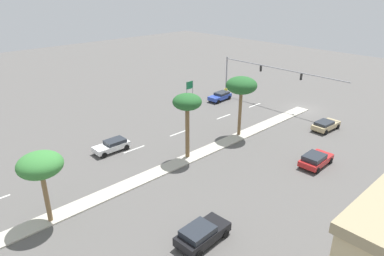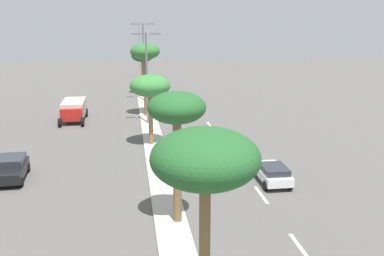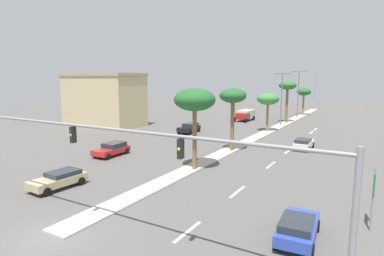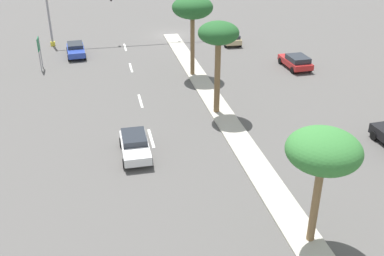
{
  "view_description": "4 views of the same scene",
  "coord_description": "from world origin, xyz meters",
  "px_view_note": "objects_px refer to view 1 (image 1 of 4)",
  "views": [
    {
      "loc": [
        -24.47,
        45.88,
        17.67
      ],
      "look_at": [
        0.08,
        22.91,
        3.45
      ],
      "focal_mm": 32.31,
      "sensor_mm": 36.0,
      "label": 1
    },
    {
      "loc": [
        -2.06,
        0.1,
        11.17
      ],
      "look_at": [
        2.31,
        31.62,
        3.18
      ],
      "focal_mm": 43.51,
      "sensor_mm": 36.0,
      "label": 2
    },
    {
      "loc": [
        14.43,
        -10.06,
        8.35
      ],
      "look_at": [
        -3.65,
        21.08,
        2.69
      ],
      "focal_mm": 29.88,
      "sensor_mm": 36.0,
      "label": 3
    },
    {
      "loc": [
        9.05,
        54.11,
        14.94
      ],
      "look_at": [
        3.69,
        29.52,
        2.09
      ],
      "focal_mm": 41.68,
      "sensor_mm": 36.0,
      "label": 4
    }
  ],
  "objects_px": {
    "sedan_red_trailing": "(316,159)",
    "sedan_black_center": "(202,233)",
    "sedan_tan_leading": "(326,125)",
    "sedan_white_far": "(112,145)",
    "palm_tree_left": "(241,86)",
    "directional_road_sign": "(190,87)",
    "traffic_signal_gantry": "(255,74)",
    "palm_tree_leading": "(187,104)",
    "sedan_blue_left": "(220,96)",
    "palm_tree_trailing": "(40,166)"
  },
  "relations": [
    {
      "from": "sedan_red_trailing",
      "to": "sedan_black_center",
      "type": "distance_m",
      "value": 16.72
    },
    {
      "from": "sedan_black_center",
      "to": "sedan_tan_leading",
      "type": "bearing_deg",
      "value": -81.32
    },
    {
      "from": "sedan_tan_leading",
      "to": "sedan_red_trailing",
      "type": "height_order",
      "value": "sedan_red_trailing"
    },
    {
      "from": "sedan_white_far",
      "to": "palm_tree_left",
      "type": "bearing_deg",
      "value": -116.43
    },
    {
      "from": "directional_road_sign",
      "to": "palm_tree_left",
      "type": "xyz_separation_m",
      "value": [
        -14.25,
        4.8,
        4.07
      ]
    },
    {
      "from": "traffic_signal_gantry",
      "to": "palm_tree_leading",
      "type": "relative_size",
      "value": 3.0
    },
    {
      "from": "sedan_white_far",
      "to": "sedan_red_trailing",
      "type": "bearing_deg",
      "value": -141.93
    },
    {
      "from": "palm_tree_leading",
      "to": "sedan_red_trailing",
      "type": "height_order",
      "value": "palm_tree_leading"
    },
    {
      "from": "palm_tree_left",
      "to": "traffic_signal_gantry",
      "type": "bearing_deg",
      "value": -59.53
    },
    {
      "from": "directional_road_sign",
      "to": "sedan_blue_left",
      "type": "relative_size",
      "value": 0.76
    },
    {
      "from": "sedan_black_center",
      "to": "directional_road_sign",
      "type": "bearing_deg",
      "value": -41.22
    },
    {
      "from": "palm_tree_trailing",
      "to": "sedan_white_far",
      "type": "height_order",
      "value": "palm_tree_trailing"
    },
    {
      "from": "sedan_red_trailing",
      "to": "sedan_blue_left",
      "type": "height_order",
      "value": "sedan_red_trailing"
    },
    {
      "from": "palm_tree_leading",
      "to": "sedan_tan_leading",
      "type": "xyz_separation_m",
      "value": [
        -6.56,
        -18.17,
        -5.47
      ]
    },
    {
      "from": "palm_tree_left",
      "to": "sedan_blue_left",
      "type": "xyz_separation_m",
      "value": [
        10.99,
        -8.51,
        -5.63
      ]
    },
    {
      "from": "palm_tree_left",
      "to": "palm_tree_trailing",
      "type": "distance_m",
      "value": 24.17
    },
    {
      "from": "palm_tree_leading",
      "to": "sedan_white_far",
      "type": "distance_m",
      "value": 10.22
    },
    {
      "from": "traffic_signal_gantry",
      "to": "palm_tree_left",
      "type": "height_order",
      "value": "palm_tree_left"
    },
    {
      "from": "sedan_red_trailing",
      "to": "sedan_blue_left",
      "type": "distance_m",
      "value": 23.2
    },
    {
      "from": "sedan_white_far",
      "to": "sedan_blue_left",
      "type": "distance_m",
      "value": 22.77
    },
    {
      "from": "directional_road_sign",
      "to": "sedan_white_far",
      "type": "distance_m",
      "value": 20.14
    },
    {
      "from": "traffic_signal_gantry",
      "to": "sedan_red_trailing",
      "type": "xyz_separation_m",
      "value": [
        -18.1,
        13.21,
        -3.5
      ]
    },
    {
      "from": "traffic_signal_gantry",
      "to": "sedan_white_far",
      "type": "distance_m",
      "value": 27.07
    },
    {
      "from": "traffic_signal_gantry",
      "to": "sedan_tan_leading",
      "type": "xyz_separation_m",
      "value": [
        -14.2,
        3.49,
        -3.54
      ]
    },
    {
      "from": "palm_tree_left",
      "to": "sedan_red_trailing",
      "type": "xyz_separation_m",
      "value": [
        -10.49,
        0.27,
        -5.6
      ]
    },
    {
      "from": "palm_tree_left",
      "to": "sedan_white_far",
      "type": "height_order",
      "value": "palm_tree_left"
    },
    {
      "from": "palm_tree_leading",
      "to": "sedan_black_center",
      "type": "distance_m",
      "value": 14.47
    },
    {
      "from": "directional_road_sign",
      "to": "sedan_red_trailing",
      "type": "distance_m",
      "value": 25.3
    },
    {
      "from": "directional_road_sign",
      "to": "sedan_white_far",
      "type": "xyz_separation_m",
      "value": [
        -7.35,
        18.69,
        -1.56
      ]
    },
    {
      "from": "palm_tree_trailing",
      "to": "sedan_red_trailing",
      "type": "relative_size",
      "value": 1.42
    },
    {
      "from": "palm_tree_leading",
      "to": "traffic_signal_gantry",
      "type": "bearing_deg",
      "value": -70.57
    },
    {
      "from": "directional_road_sign",
      "to": "sedan_white_far",
      "type": "height_order",
      "value": "directional_road_sign"
    },
    {
      "from": "palm_tree_leading",
      "to": "palm_tree_trailing",
      "type": "distance_m",
      "value": 15.46
    },
    {
      "from": "traffic_signal_gantry",
      "to": "sedan_black_center",
      "type": "relative_size",
      "value": 4.92
    },
    {
      "from": "palm_tree_leading",
      "to": "palm_tree_trailing",
      "type": "height_order",
      "value": "palm_tree_leading"
    },
    {
      "from": "palm_tree_leading",
      "to": "palm_tree_trailing",
      "type": "xyz_separation_m",
      "value": [
        -0.61,
        15.41,
        -1.1
      ]
    },
    {
      "from": "palm_tree_left",
      "to": "sedan_red_trailing",
      "type": "bearing_deg",
      "value": 178.54
    },
    {
      "from": "sedan_tan_leading",
      "to": "sedan_black_center",
      "type": "relative_size",
      "value": 0.99
    },
    {
      "from": "palm_tree_left",
      "to": "sedan_black_center",
      "type": "bearing_deg",
      "value": 122.02
    },
    {
      "from": "palm_tree_trailing",
      "to": "sedan_black_center",
      "type": "xyz_separation_m",
      "value": [
        -9.98,
        -7.14,
        -4.27
      ]
    },
    {
      "from": "directional_road_sign",
      "to": "palm_tree_trailing",
      "type": "bearing_deg",
      "value": 117.24
    },
    {
      "from": "palm_tree_leading",
      "to": "sedan_white_far",
      "type": "xyz_separation_m",
      "value": [
        6.93,
        5.17,
        -5.46
      ]
    },
    {
      "from": "sedan_tan_leading",
      "to": "sedan_black_center",
      "type": "distance_m",
      "value": 26.74
    },
    {
      "from": "traffic_signal_gantry",
      "to": "palm_tree_left",
      "type": "distance_m",
      "value": 15.16
    },
    {
      "from": "palm_tree_leading",
      "to": "sedan_blue_left",
      "type": "relative_size",
      "value": 1.69
    },
    {
      "from": "palm_tree_leading",
      "to": "sedan_tan_leading",
      "type": "bearing_deg",
      "value": -109.85
    },
    {
      "from": "palm_tree_trailing",
      "to": "sedan_red_trailing",
      "type": "xyz_separation_m",
      "value": [
        -9.85,
        -23.86,
        -4.32
      ]
    },
    {
      "from": "palm_tree_left",
      "to": "sedan_black_center",
      "type": "distance_m",
      "value": 20.79
    },
    {
      "from": "palm_tree_left",
      "to": "sedan_tan_leading",
      "type": "distance_m",
      "value": 12.83
    },
    {
      "from": "sedan_red_trailing",
      "to": "directional_road_sign",
      "type": "bearing_deg",
      "value": -11.58
    }
  ]
}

